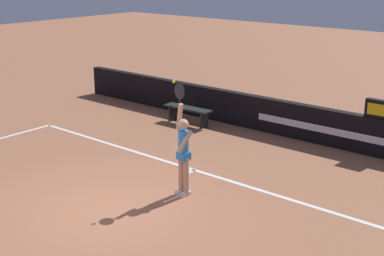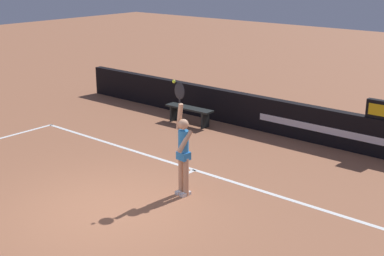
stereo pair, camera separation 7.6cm
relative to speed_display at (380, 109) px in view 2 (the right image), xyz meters
name	(u,v)px [view 2 (the right image)]	position (x,y,z in m)	size (l,w,h in m)	color
ground_plane	(104,210)	(-2.77, -6.24, -1.18)	(60.00, 60.00, 0.00)	#9E6142
court_lines	(102,211)	(-2.77, -6.30, -1.17)	(10.99, 5.66, 0.00)	white
back_wall	(278,117)	(-2.77, 0.00, -0.70)	(14.90, 0.25, 0.95)	black
speed_display	(380,109)	(0.00, 0.00, 0.00)	(0.63, 0.17, 0.45)	black
tennis_player	(183,150)	(-2.10, -4.70, -0.22)	(0.43, 0.39, 2.32)	tan
tennis_ball	(174,81)	(-2.29, -4.75, 1.15)	(0.07, 0.07, 0.07)	#C6E32C
courtside_bench_near	(189,111)	(-5.20, -0.88, -0.79)	(1.54, 0.39, 0.50)	black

